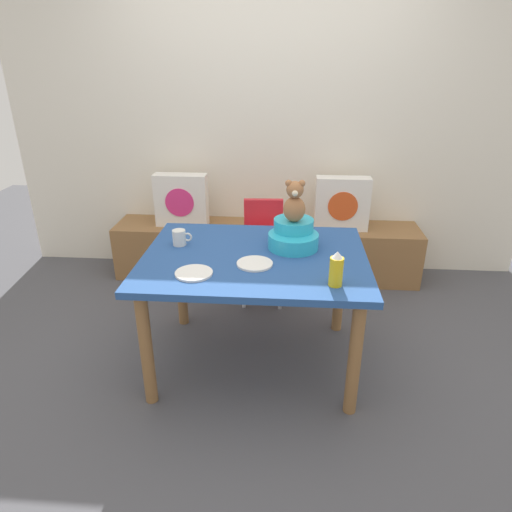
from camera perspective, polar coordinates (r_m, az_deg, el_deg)
The scene contains 13 objects.
ground_plane at distance 2.97m, azimuth -0.15°, elevation -13.06°, with size 8.00×8.00×0.00m, color #4C4C51.
back_wall at distance 3.91m, azimuth 1.64°, elevation 16.85°, with size 4.40×0.10×2.60m, color silver.
window_bench at distance 3.94m, azimuth 1.26°, elevation 0.69°, with size 2.60×0.44×0.46m, color olive.
pillow_floral_left at distance 3.86m, azimuth -9.46°, elevation 7.02°, with size 0.44×0.15×0.44m.
pillow_floral_right at distance 3.78m, azimuth 10.87°, elevation 6.54°, with size 0.44×0.15×0.44m.
dining_table at distance 2.63m, azimuth -0.16°, elevation -1.84°, with size 1.29×1.00×0.74m.
highchair at distance 3.42m, azimuth 0.93°, elevation 2.28°, with size 0.34×0.46×0.79m.
infant_seat_teal at distance 2.69m, azimuth 4.77°, elevation 2.62°, with size 0.30×0.33×0.16m.
teddy_bear at distance 2.62m, azimuth 4.92°, elevation 6.82°, with size 0.13×0.12×0.25m.
ketchup_bottle at distance 2.25m, azimuth 10.16°, elevation -1.70°, with size 0.07×0.07×0.18m.
coffee_mug at distance 2.75m, azimuth -9.68°, elevation 2.33°, with size 0.12×0.08×0.09m.
dinner_plate_near at distance 2.39m, azimuth -7.90°, elevation -2.17°, with size 0.20×0.20×0.01m, color white.
dinner_plate_far at distance 2.47m, azimuth -0.17°, elevation -0.98°, with size 0.20×0.20×0.01m, color white.
Camera 1 is at (0.19, -2.36, 1.79)m, focal length 31.48 mm.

